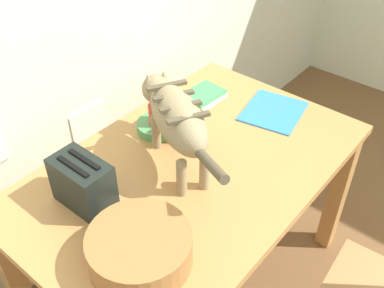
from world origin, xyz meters
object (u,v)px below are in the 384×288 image
at_px(coffee_mug, 159,113).
at_px(wicker_basket, 140,248).
at_px(toaster, 83,183).
at_px(dining_table, 192,183).
at_px(saucer_bowl, 159,126).
at_px(magazine, 273,111).
at_px(cat, 176,116).
at_px(book_stack, 204,96).

xyz_separation_m(coffee_mug, wicker_basket, (-0.50, -0.39, -0.02)).
bearing_deg(toaster, dining_table, -23.04).
height_order(coffee_mug, toaster, toaster).
height_order(saucer_bowl, magazine, saucer_bowl).
height_order(saucer_bowl, toaster, toaster).
height_order(cat, magazine, cat).
relative_size(dining_table, coffee_mug, 11.16).
bearing_deg(toaster, cat, -15.76).
relative_size(dining_table, wicker_basket, 4.31).
bearing_deg(saucer_bowl, coffee_mug, 0.00).
xyz_separation_m(cat, toaster, (-0.35, 0.10, -0.12)).
bearing_deg(dining_table, cat, 107.81).
height_order(coffee_mug, wicker_basket, coffee_mug).
bearing_deg(toaster, book_stack, 6.57).
xyz_separation_m(saucer_bowl, wicker_basket, (-0.50, -0.39, 0.04)).
bearing_deg(coffee_mug, book_stack, -0.07).
distance_m(coffee_mug, toaster, 0.46).
bearing_deg(toaster, wicker_basket, -99.62).
bearing_deg(cat, wicker_basket, -123.77).
relative_size(book_stack, wicker_basket, 0.59).
bearing_deg(magazine, book_stack, 99.56).
height_order(wicker_basket, toaster, toaster).
distance_m(cat, wicker_basket, 0.47).
xyz_separation_m(saucer_bowl, book_stack, (0.29, -0.00, -0.00)).
height_order(dining_table, toaster, toaster).
distance_m(cat, coffee_mug, 0.25).
xyz_separation_m(dining_table, saucer_bowl, (0.08, 0.24, 0.11)).
xyz_separation_m(coffee_mug, toaster, (-0.45, -0.09, 0.01)).
distance_m(saucer_bowl, toaster, 0.46).
bearing_deg(book_stack, saucer_bowl, 179.93).
relative_size(cat, saucer_bowl, 3.40).
distance_m(saucer_bowl, wicker_basket, 0.63).
bearing_deg(wicker_basket, book_stack, 26.34).
distance_m(dining_table, magazine, 0.49).
bearing_deg(magazine, cat, 156.77).
xyz_separation_m(dining_table, book_stack, (0.37, 0.24, 0.11)).
bearing_deg(toaster, saucer_bowl, 10.83).
xyz_separation_m(cat, coffee_mug, (0.10, 0.18, -0.13)).
height_order(cat, wicker_basket, cat).
bearing_deg(wicker_basket, dining_table, 19.92).
bearing_deg(coffee_mug, dining_table, -109.53).
distance_m(coffee_mug, magazine, 0.50).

